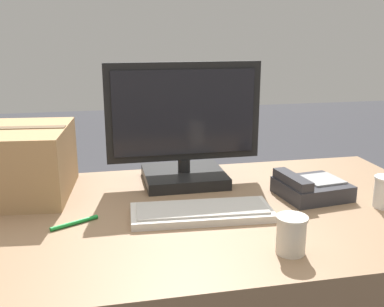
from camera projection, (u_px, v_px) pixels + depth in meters
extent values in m
cube|color=black|center=(184.00, 176.00, 1.64)|extent=(0.29, 0.26, 0.04)
cylinder|color=black|center=(184.00, 165.00, 1.62)|extent=(0.04, 0.04, 0.05)
cube|color=black|center=(184.00, 112.00, 1.57)|extent=(0.55, 0.03, 0.35)
cube|color=black|center=(185.00, 113.00, 1.56)|extent=(0.50, 0.01, 0.30)
cube|color=beige|center=(202.00, 213.00, 1.33)|extent=(0.43, 0.19, 0.02)
cube|color=#B7B2A8|center=(202.00, 208.00, 1.33)|extent=(0.39, 0.16, 0.01)
cube|color=#2D2D33|center=(312.00, 189.00, 1.49)|extent=(0.23, 0.22, 0.05)
cube|color=#2D2D33|center=(292.00, 180.00, 1.45)|extent=(0.07, 0.19, 0.03)
cube|color=gray|center=(322.00, 179.00, 1.49)|extent=(0.13, 0.13, 0.01)
cylinder|color=beige|center=(291.00, 236.00, 1.11)|extent=(0.07, 0.07, 0.09)
cylinder|color=beige|center=(292.00, 218.00, 1.09)|extent=(0.08, 0.08, 0.01)
cube|color=tan|center=(13.00, 162.00, 1.48)|extent=(0.40, 0.39, 0.23)
cube|color=brown|center=(9.00, 128.00, 1.45)|extent=(0.36, 0.08, 0.00)
cylinder|color=#198C33|center=(74.00, 223.00, 1.28)|extent=(0.13, 0.08, 0.01)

